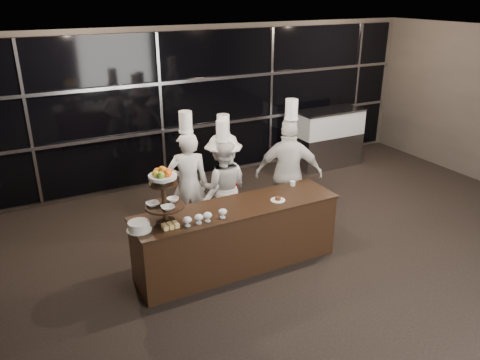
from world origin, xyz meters
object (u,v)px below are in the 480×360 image
buffet_counter (237,236)px  chef_a (188,184)px  display_case (328,135)px  chef_b (223,186)px  chef_c (224,181)px  chef_d (289,173)px  display_stand (164,191)px  layer_cake (139,226)px

buffet_counter → chef_a: chef_a is taller
display_case → chef_b: size_ratio=0.81×
chef_c → chef_d: size_ratio=0.89×
display_stand → display_case: size_ratio=0.51×
chef_a → chef_d: 1.59m
buffet_counter → chef_d: bearing=28.9°
buffet_counter → chef_c: size_ratio=1.52×
buffet_counter → chef_c: bearing=72.8°
display_stand → chef_c: chef_c is taller
layer_cake → display_case: size_ratio=0.20×
display_case → chef_a: bearing=-157.9°
layer_cake → chef_b: size_ratio=0.17×
display_stand → chef_d: 2.43m
display_stand → chef_b: bearing=38.3°
layer_cake → chef_a: size_ratio=0.15×
layer_cake → display_case: 5.66m
buffet_counter → chef_b: (0.28, 1.01, 0.31)m
chef_c → chef_d: 1.03m
chef_b → chef_d: bearing=-16.9°
chef_d → layer_cake: bearing=-164.0°
display_case → chef_b: 3.72m
buffet_counter → display_stand: (-1.00, -0.00, 0.87)m
display_case → chef_a: chef_a is taller
layer_cake → chef_c: size_ratio=0.16×
display_stand → chef_d: bearing=17.2°
display_stand → display_case: (4.60, 2.68, -0.65)m
chef_d → buffet_counter: bearing=-151.1°
layer_cake → chef_b: bearing=33.1°
display_stand → layer_cake: (-0.35, -0.05, -0.37)m
layer_cake → display_case: (4.95, 2.73, -0.29)m
display_case → chef_a: size_ratio=0.74×
chef_d → display_case: bearing=40.5°
chef_b → chef_d: size_ratio=0.87×
display_stand → chef_a: chef_a is taller
display_case → chef_d: size_ratio=0.70×
chef_a → chef_c: chef_a is taller
layer_cake → chef_c: bearing=34.8°
display_stand → chef_d: size_ratio=0.36×
buffet_counter → chef_b: size_ratio=1.57×
chef_c → chef_d: chef_d is taller
display_stand → chef_b: (1.28, 1.01, -0.57)m
display_stand → chef_a: 1.43m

